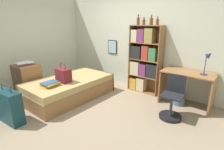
{
  "coord_description": "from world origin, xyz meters",
  "views": [
    {
      "loc": [
        2.66,
        -2.46,
        1.81
      ],
      "look_at": [
        0.49,
        0.21,
        0.75
      ],
      "focal_mm": 28.0,
      "sensor_mm": 36.0,
      "label": 1
    }
  ],
  "objects_px": {
    "handbag": "(63,75)",
    "desk_lamp": "(208,59)",
    "book_stack_on_bed": "(50,84)",
    "bottle_clear": "(151,21)",
    "magazine_pile_on_dresser": "(24,63)",
    "bottle_green": "(138,21)",
    "bottle_brown": "(144,22)",
    "waste_bin": "(179,99)",
    "dresser": "(27,80)",
    "bookcase": "(144,60)",
    "suitcase": "(10,107)",
    "bed": "(70,88)",
    "desk": "(187,83)",
    "bottle_blue": "(157,22)",
    "desk_chair": "(172,104)"
  },
  "relations": [
    {
      "from": "book_stack_on_bed",
      "to": "bottle_clear",
      "type": "bearing_deg",
      "value": 58.31
    },
    {
      "from": "handbag",
      "to": "bottle_green",
      "type": "height_order",
      "value": "bottle_green"
    },
    {
      "from": "waste_bin",
      "to": "suitcase",
      "type": "bearing_deg",
      "value": -128.59
    },
    {
      "from": "bottle_brown",
      "to": "waste_bin",
      "type": "height_order",
      "value": "bottle_brown"
    },
    {
      "from": "handbag",
      "to": "bottle_blue",
      "type": "distance_m",
      "value": 2.48
    },
    {
      "from": "magazine_pile_on_dresser",
      "to": "bottle_blue",
      "type": "height_order",
      "value": "bottle_blue"
    },
    {
      "from": "book_stack_on_bed",
      "to": "bottle_green",
      "type": "height_order",
      "value": "bottle_green"
    },
    {
      "from": "magazine_pile_on_dresser",
      "to": "bottle_brown",
      "type": "distance_m",
      "value": 3.1
    },
    {
      "from": "magazine_pile_on_dresser",
      "to": "waste_bin",
      "type": "bearing_deg",
      "value": 30.64
    },
    {
      "from": "bottle_green",
      "to": "bottle_blue",
      "type": "distance_m",
      "value": 0.55
    },
    {
      "from": "suitcase",
      "to": "desk",
      "type": "height_order",
      "value": "desk"
    },
    {
      "from": "bottle_clear",
      "to": "waste_bin",
      "type": "relative_size",
      "value": 0.84
    },
    {
      "from": "book_stack_on_bed",
      "to": "magazine_pile_on_dresser",
      "type": "bearing_deg",
      "value": -178.27
    },
    {
      "from": "dresser",
      "to": "desk_lamp",
      "type": "distance_m",
      "value": 4.17
    },
    {
      "from": "bottle_green",
      "to": "bottle_brown",
      "type": "height_order",
      "value": "bottle_green"
    },
    {
      "from": "bottle_blue",
      "to": "desk_lamp",
      "type": "distance_m",
      "value": 1.37
    },
    {
      "from": "suitcase",
      "to": "desk_lamp",
      "type": "relative_size",
      "value": 1.52
    },
    {
      "from": "bottle_brown",
      "to": "bottle_clear",
      "type": "bearing_deg",
      "value": -1.97
    },
    {
      "from": "bed",
      "to": "handbag",
      "type": "xyz_separation_m",
      "value": [
        0.09,
        -0.23,
        0.4
      ]
    },
    {
      "from": "suitcase",
      "to": "desk_lamp",
      "type": "bearing_deg",
      "value": 46.73
    },
    {
      "from": "book_stack_on_bed",
      "to": "suitcase",
      "type": "relative_size",
      "value": 0.51
    },
    {
      "from": "bed",
      "to": "bottle_clear",
      "type": "distance_m",
      "value": 2.54
    },
    {
      "from": "bottle_blue",
      "to": "desk_lamp",
      "type": "xyz_separation_m",
      "value": [
        1.18,
        -0.11,
        -0.69
      ]
    },
    {
      "from": "bookcase",
      "to": "desk",
      "type": "distance_m",
      "value": 1.23
    },
    {
      "from": "dresser",
      "to": "bottle_blue",
      "type": "xyz_separation_m",
      "value": [
        2.45,
        2.04,
        1.4
      ]
    },
    {
      "from": "bed",
      "to": "bottle_clear",
      "type": "bearing_deg",
      "value": 47.37
    },
    {
      "from": "suitcase",
      "to": "desk_chair",
      "type": "distance_m",
      "value": 3.04
    },
    {
      "from": "bookcase",
      "to": "bottle_green",
      "type": "bearing_deg",
      "value": 175.21
    },
    {
      "from": "dresser",
      "to": "bookcase",
      "type": "relative_size",
      "value": 0.46
    },
    {
      "from": "bottle_clear",
      "to": "desk",
      "type": "distance_m",
      "value": 1.65
    },
    {
      "from": "bottle_green",
      "to": "desk_lamp",
      "type": "distance_m",
      "value": 1.87
    },
    {
      "from": "bed",
      "to": "magazine_pile_on_dresser",
      "type": "bearing_deg",
      "value": -147.11
    },
    {
      "from": "book_stack_on_bed",
      "to": "bookcase",
      "type": "distance_m",
      "value": 2.36
    },
    {
      "from": "handbag",
      "to": "suitcase",
      "type": "distance_m",
      "value": 1.24
    },
    {
      "from": "bookcase",
      "to": "desk",
      "type": "bearing_deg",
      "value": -6.81
    },
    {
      "from": "handbag",
      "to": "dresser",
      "type": "height_order",
      "value": "handbag"
    },
    {
      "from": "book_stack_on_bed",
      "to": "desk_lamp",
      "type": "distance_m",
      "value": 3.29
    },
    {
      "from": "bed",
      "to": "desk",
      "type": "height_order",
      "value": "desk"
    },
    {
      "from": "bottle_clear",
      "to": "bottle_blue",
      "type": "relative_size",
      "value": 1.2
    },
    {
      "from": "bottle_blue",
      "to": "waste_bin",
      "type": "relative_size",
      "value": 0.7
    },
    {
      "from": "bookcase",
      "to": "desk_lamp",
      "type": "distance_m",
      "value": 1.53
    },
    {
      "from": "dresser",
      "to": "bottle_clear",
      "type": "xyz_separation_m",
      "value": [
        2.29,
        2.06,
        1.42
      ]
    },
    {
      "from": "dresser",
      "to": "bottle_clear",
      "type": "distance_m",
      "value": 3.39
    },
    {
      "from": "desk_lamp",
      "to": "desk_chair",
      "type": "height_order",
      "value": "desk_lamp"
    },
    {
      "from": "bed",
      "to": "handbag",
      "type": "relative_size",
      "value": 4.38
    },
    {
      "from": "magazine_pile_on_dresser",
      "to": "waste_bin",
      "type": "height_order",
      "value": "magazine_pile_on_dresser"
    },
    {
      "from": "handbag",
      "to": "desk_lamp",
      "type": "distance_m",
      "value": 3.07
    },
    {
      "from": "suitcase",
      "to": "bottle_blue",
      "type": "height_order",
      "value": "bottle_blue"
    },
    {
      "from": "magazine_pile_on_dresser",
      "to": "bottle_clear",
      "type": "bearing_deg",
      "value": 42.15
    },
    {
      "from": "bottle_green",
      "to": "suitcase",
      "type": "bearing_deg",
      "value": -106.78
    }
  ]
}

